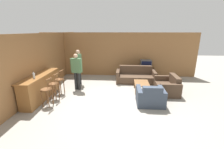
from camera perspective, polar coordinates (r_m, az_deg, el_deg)
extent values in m
plane|color=gray|center=(6.02, 0.33, -10.28)|extent=(24.00, 24.00, 0.00)
cube|color=olive|center=(9.15, 1.90, 7.59)|extent=(9.40, 0.08, 2.60)
cube|color=olive|center=(7.74, -23.92, 4.56)|extent=(0.08, 8.66, 2.60)
cube|color=brown|center=(6.75, -25.41, -4.47)|extent=(0.47, 2.29, 0.97)
cube|color=brown|center=(6.60, -25.95, -0.34)|extent=(0.55, 2.35, 0.05)
cylinder|color=brown|center=(5.96, -23.76, -5.21)|extent=(0.41, 0.41, 0.04)
cylinder|color=brown|center=(6.25, -23.69, -7.53)|extent=(0.04, 0.04, 0.63)
cylinder|color=brown|center=(6.07, -25.09, -8.43)|extent=(0.04, 0.04, 0.63)
cylinder|color=brown|center=(6.11, -21.73, -7.85)|extent=(0.04, 0.04, 0.63)
cylinder|color=brown|center=(5.92, -23.10, -8.79)|extent=(0.04, 0.04, 0.63)
cylinder|color=brown|center=(5.89, -22.15, -3.19)|extent=(0.02, 0.02, 0.36)
cylinder|color=brown|center=(5.84, -22.55, -3.42)|extent=(0.02, 0.02, 0.36)
cylinder|color=brown|center=(5.78, -22.95, -3.66)|extent=(0.02, 0.02, 0.36)
cylinder|color=brown|center=(5.73, -23.37, -3.89)|extent=(0.02, 0.02, 0.36)
cube|color=brown|center=(5.75, -22.97, -1.66)|extent=(0.08, 0.31, 0.04)
cylinder|color=brown|center=(6.45, -21.43, -3.36)|extent=(0.40, 0.40, 0.04)
cylinder|color=brown|center=(6.73, -21.51, -5.60)|extent=(0.04, 0.04, 0.63)
cylinder|color=brown|center=(6.53, -22.67, -6.40)|extent=(0.04, 0.04, 0.63)
cylinder|color=brown|center=(6.60, -19.61, -5.82)|extent=(0.04, 0.04, 0.63)
cylinder|color=brown|center=(6.40, -20.72, -6.65)|extent=(0.04, 0.04, 0.63)
cylinder|color=brown|center=(6.40, -19.93, -1.46)|extent=(0.02, 0.02, 0.36)
cylinder|color=brown|center=(6.34, -20.25, -1.65)|extent=(0.02, 0.02, 0.36)
cylinder|color=brown|center=(6.28, -20.58, -1.86)|extent=(0.02, 0.02, 0.36)
cylinder|color=brown|center=(6.22, -20.92, -2.06)|extent=(0.02, 0.02, 0.36)
cube|color=brown|center=(6.25, -20.60, -0.01)|extent=(0.07, 0.31, 0.04)
cylinder|color=brown|center=(6.93, -19.50, -1.82)|extent=(0.43, 0.43, 0.04)
cylinder|color=brown|center=(7.20, -19.52, -3.95)|extent=(0.04, 0.04, 0.63)
cylinder|color=brown|center=(7.01, -20.69, -4.63)|extent=(0.04, 0.04, 0.63)
cylinder|color=brown|center=(7.06, -17.81, -4.18)|extent=(0.04, 0.04, 0.63)
cylinder|color=brown|center=(6.86, -18.95, -4.89)|extent=(0.04, 0.04, 0.63)
cylinder|color=brown|center=(6.87, -18.08, -0.08)|extent=(0.02, 0.02, 0.36)
cylinder|color=brown|center=(6.81, -18.41, -0.24)|extent=(0.02, 0.02, 0.36)
cylinder|color=brown|center=(6.75, -18.75, -0.42)|extent=(0.02, 0.02, 0.36)
cylinder|color=brown|center=(6.70, -19.09, -0.59)|extent=(0.02, 0.02, 0.36)
cube|color=brown|center=(6.73, -18.74, 1.31)|extent=(0.10, 0.31, 0.04)
cube|color=#4C3828|center=(8.22, 8.96, -1.58)|extent=(1.76, 0.95, 0.38)
cube|color=#4C3828|center=(8.45, 8.89, 1.89)|extent=(1.76, 0.22, 0.45)
cube|color=#4C3828|center=(8.15, 2.27, -0.61)|extent=(0.16, 0.95, 0.63)
cube|color=#4C3828|center=(8.32, 15.59, -0.87)|extent=(0.16, 0.95, 0.63)
cube|color=#384251|center=(5.96, 14.23, -9.05)|extent=(0.69, 0.90, 0.38)
cube|color=#384251|center=(5.49, 15.12, -6.72)|extent=(0.69, 0.22, 0.43)
cube|color=#384251|center=(6.00, 18.34, -7.98)|extent=(0.16, 0.90, 0.62)
cube|color=#384251|center=(5.85, 10.18, -8.01)|extent=(0.16, 0.90, 0.62)
cube|color=#4C3828|center=(7.21, 19.99, -5.00)|extent=(0.87, 1.02, 0.38)
cube|color=#4C3828|center=(7.18, 22.80, -2.00)|extent=(0.22, 1.02, 0.42)
cube|color=#4C3828|center=(7.71, 18.94, -2.61)|extent=(0.87, 0.16, 0.61)
cube|color=#4C3828|center=(6.65, 21.42, -5.92)|extent=(0.87, 0.16, 0.61)
cube|color=brown|center=(6.98, 11.21, -3.16)|extent=(0.64, 0.92, 0.04)
cube|color=brown|center=(6.63, 9.11, -6.05)|extent=(0.06, 0.06, 0.39)
cube|color=brown|center=(6.71, 13.92, -6.08)|extent=(0.06, 0.06, 0.39)
cube|color=brown|center=(7.41, 8.59, -3.57)|extent=(0.06, 0.06, 0.39)
cube|color=brown|center=(7.48, 12.89, -3.63)|extent=(0.06, 0.06, 0.39)
cube|color=#513823|center=(9.11, 12.52, 0.57)|extent=(1.07, 0.54, 0.55)
cube|color=#4C4C4C|center=(8.98, 12.73, 3.84)|extent=(0.63, 0.47, 0.51)
cube|color=black|center=(8.75, 12.95, 3.50)|extent=(0.56, 0.01, 0.44)
cylinder|color=silver|center=(6.17, -27.61, -0.51)|extent=(0.08, 0.08, 0.18)
cone|color=silver|center=(6.14, -27.77, 0.66)|extent=(0.07, 0.07, 0.08)
cylinder|color=black|center=(6.12, -27.83, 1.08)|extent=(0.03, 0.03, 0.02)
cylinder|color=black|center=(7.84, -12.59, -0.79)|extent=(0.12, 0.12, 0.88)
cylinder|color=black|center=(7.94, -12.07, -0.52)|extent=(0.12, 0.12, 0.88)
cube|color=#4C754C|center=(7.70, -12.68, 4.94)|extent=(0.25, 0.41, 0.69)
cylinder|color=#4C754C|center=(7.52, -13.56, 4.83)|extent=(0.08, 0.08, 0.64)
cylinder|color=#4C754C|center=(7.87, -11.87, 5.44)|extent=(0.08, 0.08, 0.64)
sphere|color=tan|center=(7.62, -12.90, 8.38)|extent=(0.20, 0.20, 0.20)
cylinder|color=black|center=(7.21, -12.50, -2.50)|extent=(0.14, 0.14, 0.83)
cylinder|color=black|center=(7.28, -13.60, -2.38)|extent=(0.14, 0.14, 0.83)
cube|color=#4C754C|center=(7.04, -13.44, 3.31)|extent=(0.48, 0.26, 0.66)
cylinder|color=#4C754C|center=(6.92, -11.66, 3.42)|extent=(0.09, 0.09, 0.61)
cylinder|color=#4C754C|center=(7.16, -15.19, 3.61)|extent=(0.09, 0.09, 0.61)
sphere|color=tan|center=(6.96, -13.68, 6.87)|extent=(0.19, 0.19, 0.19)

